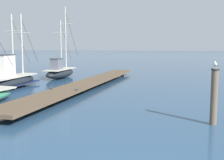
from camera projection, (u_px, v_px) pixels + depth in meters
floating_dock at (89, 83)px, 19.80m from camera, size 3.65×20.39×0.53m
fishing_boat_0 at (11, 79)px, 19.43m from camera, size 1.75×6.69×5.36m
fishing_boat_1 at (60, 72)px, 25.73m from camera, size 1.90×6.95×6.73m
mooring_piling at (214, 96)px, 10.30m from camera, size 0.30×0.30×2.12m
perched_seagull at (216, 65)px, 10.15m from camera, size 0.14×0.38×0.26m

